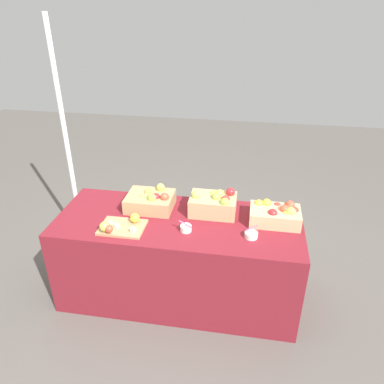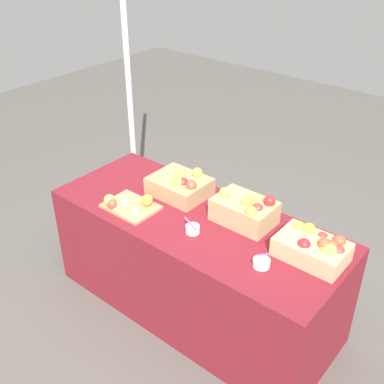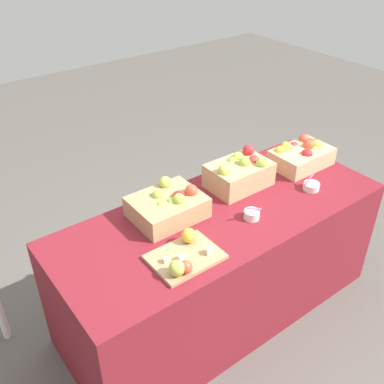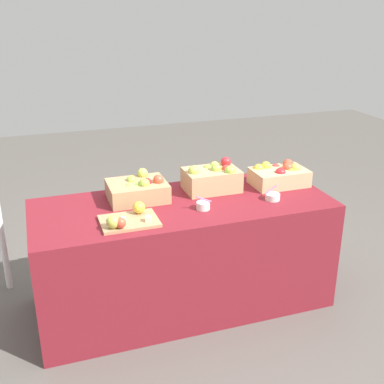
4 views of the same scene
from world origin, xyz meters
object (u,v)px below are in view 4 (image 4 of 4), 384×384
(apple_crate_left, at_px, (280,175))
(apple_crate_middle, at_px, (212,178))
(cutting_board_front, at_px, (127,219))
(sample_bowl_mid, at_px, (273,197))
(sample_bowl_near, at_px, (203,205))
(apple_crate_right, at_px, (138,190))

(apple_crate_left, bearing_deg, apple_crate_middle, 173.61)
(apple_crate_middle, bearing_deg, cutting_board_front, -152.06)
(apple_crate_left, xyz_separation_m, sample_bowl_mid, (-0.18, -0.24, -0.05))
(apple_crate_left, xyz_separation_m, cutting_board_front, (-1.14, -0.29, -0.04))
(apple_crate_left, relative_size, sample_bowl_mid, 3.97)
(apple_crate_left, relative_size, cutting_board_front, 1.13)
(apple_crate_left, bearing_deg, sample_bowl_near, -160.30)
(sample_bowl_mid, bearing_deg, sample_bowl_near, 179.86)
(apple_crate_left, distance_m, cutting_board_front, 1.18)
(apple_crate_middle, relative_size, apple_crate_right, 0.97)
(apple_crate_right, height_order, sample_bowl_near, apple_crate_right)
(apple_crate_left, bearing_deg, cutting_board_front, -165.64)
(sample_bowl_mid, bearing_deg, apple_crate_middle, 136.34)
(apple_crate_left, xyz_separation_m, apple_crate_middle, (-0.49, 0.05, 0.01))
(sample_bowl_near, height_order, sample_bowl_mid, sample_bowl_near)
(cutting_board_front, xyz_separation_m, sample_bowl_mid, (0.96, 0.06, -0.01))
(apple_crate_right, xyz_separation_m, sample_bowl_near, (0.34, -0.29, -0.04))
(apple_crate_middle, height_order, sample_bowl_near, apple_crate_middle)
(apple_crate_left, distance_m, sample_bowl_mid, 0.30)
(apple_crate_left, bearing_deg, sample_bowl_mid, -127.59)
(sample_bowl_near, distance_m, sample_bowl_mid, 0.48)
(sample_bowl_near, bearing_deg, apple_crate_right, 140.14)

